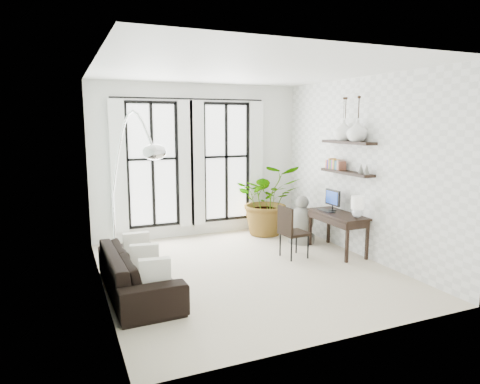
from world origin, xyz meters
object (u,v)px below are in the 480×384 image
sofa (138,271)px  desk (339,216)px  buddha (302,223)px  desk_chair (290,229)px  plant (268,199)px  arc_lamp (130,148)px

sofa → desk: desk is taller
desk → buddha: desk is taller
desk_chair → buddha: 1.08m
sofa → buddha: bearing=-70.7°
sofa → desk: 3.79m
desk → desk_chair: desk is taller
sofa → plant: bearing=-56.9°
desk_chair → buddha: (0.72, 0.80, -0.13)m
sofa → desk: bearing=-85.0°
desk → arc_lamp: size_ratio=0.49×
desk → buddha: size_ratio=1.32×
plant → desk: plant is taller
desk → desk_chair: 0.99m
arc_lamp → desk_chair: bearing=-8.3°
arc_lamp → buddha: 3.78m
plant → buddha: 0.98m
plant → desk_chair: plant is taller
buddha → arc_lamp: bearing=-173.2°
buddha → plant: bearing=112.4°
plant → desk_chair: bearing=-102.8°
sofa → arc_lamp: 1.94m
desk → buddha: (-0.25, 0.90, -0.30)m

